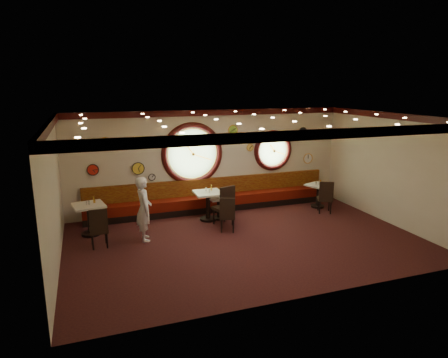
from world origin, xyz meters
TOP-DOWN VIEW (x-y plane):
  - floor at (0.00, 0.00)m, footprint 9.00×6.00m
  - ceiling at (0.00, 0.00)m, footprint 9.00×6.00m
  - wall_back at (0.00, 3.00)m, footprint 9.00×0.02m
  - wall_front at (0.00, -3.00)m, footprint 9.00×0.02m
  - wall_left at (-4.50, 0.00)m, footprint 0.02×6.00m
  - wall_right at (4.50, 0.00)m, footprint 0.02×6.00m
  - molding_back at (0.00, 2.95)m, footprint 9.00×0.10m
  - molding_front at (0.00, -2.95)m, footprint 9.00×0.10m
  - molding_left at (-4.45, 0.00)m, footprint 0.10×6.00m
  - molding_right at (4.45, 0.00)m, footprint 0.10×6.00m
  - banquette_base at (0.00, 2.72)m, footprint 8.00×0.55m
  - banquette_seat at (0.00, 2.72)m, footprint 8.00×0.55m
  - banquette_back at (0.00, 2.94)m, footprint 8.00×0.10m
  - porthole_left_glass at (-0.60, 3.00)m, footprint 1.66×0.02m
  - porthole_left_frame at (-0.60, 2.98)m, footprint 1.98×0.18m
  - porthole_left_ring at (-0.60, 2.95)m, footprint 1.61×0.03m
  - porthole_right_glass at (2.20, 3.00)m, footprint 1.10×0.02m
  - porthole_right_frame at (2.20, 2.98)m, footprint 1.38×0.18m
  - porthole_right_ring at (2.20, 2.95)m, footprint 1.09×0.03m
  - wall_clock_0 at (3.30, 2.96)m, footprint 0.28×0.03m
  - wall_clock_1 at (-3.60, 2.96)m, footprint 0.32×0.03m
  - wall_clock_2 at (3.55, 2.96)m, footprint 0.34×0.03m
  - wall_clock_3 at (-2.30, 2.96)m, footprint 0.36×0.03m
  - wall_clock_4 at (-3.20, 2.96)m, footprint 0.26×0.03m
  - wall_clock_5 at (1.35, 2.96)m, footprint 0.22×0.03m
  - wall_clock_6 at (-1.90, 2.96)m, footprint 0.20×0.03m
  - wall_clock_7 at (0.75, 2.96)m, footprint 0.30×0.03m
  - table_a at (-3.79, 1.78)m, footprint 0.91×0.91m
  - table_b at (-0.44, 1.89)m, footprint 0.82×0.82m
  - table_c at (-0.09, 1.91)m, footprint 0.65×0.65m
  - table_d at (3.38, 1.92)m, footprint 0.91×0.91m
  - chair_a at (-3.59, 0.77)m, footprint 0.45×0.45m
  - chair_b at (-0.23, 0.76)m, footprint 0.54×0.54m
  - chair_c at (-0.12, 1.25)m, footprint 0.62×0.62m
  - chair_d at (3.23, 1.29)m, footprint 0.58×0.58m
  - condiment_a_salt at (-3.84, 1.77)m, footprint 0.03×0.03m
  - condiment_b_salt at (-0.46, 1.99)m, footprint 0.04×0.04m
  - condiment_c_salt at (-0.18, 1.98)m, footprint 0.03×0.03m
  - condiment_d_salt at (3.29, 1.96)m, footprint 0.04×0.04m
  - condiment_a_pepper at (-3.78, 1.75)m, footprint 0.04×0.04m
  - condiment_b_pepper at (-0.41, 1.81)m, footprint 0.04×0.04m
  - condiment_c_pepper at (-0.08, 1.86)m, footprint 0.04×0.04m
  - condiment_d_pepper at (3.35, 1.87)m, footprint 0.03×0.03m
  - condiment_a_bottle at (-3.64, 1.88)m, footprint 0.06×0.06m
  - condiment_b_bottle at (-0.28, 2.03)m, footprint 0.05×0.05m
  - condiment_c_bottle at (0.01, 1.96)m, footprint 0.05×0.05m
  - condiment_d_bottle at (3.45, 1.95)m, footprint 0.05×0.05m
  - waiter at (-2.45, 0.94)m, footprint 0.41×0.62m

SIDE VIEW (x-z plane):
  - floor at x=0.00m, z-range 0.00..0.00m
  - banquette_base at x=0.00m, z-range 0.00..0.20m
  - banquette_seat at x=0.00m, z-range 0.20..0.50m
  - table_c at x=-0.09m, z-range 0.09..0.76m
  - table_d at x=3.38m, z-range 0.10..0.87m
  - table_a at x=-3.79m, z-range 0.11..0.97m
  - table_b at x=-0.44m, z-range 0.11..0.99m
  - chair_b at x=-0.23m, z-range 0.26..0.88m
  - chair_a at x=-3.59m, z-range 0.27..0.90m
  - chair_d at x=3.23m, z-range 0.27..0.92m
  - chair_c at x=-0.12m, z-range 0.31..1.04m
  - condiment_c_salt at x=-0.18m, z-range 0.68..0.77m
  - condiment_c_pepper at x=-0.08m, z-range 0.68..0.79m
  - banquette_back at x=0.00m, z-range 0.48..1.02m
  - condiment_c_bottle at x=0.01m, z-range 0.68..0.85m
  - condiment_d_pepper at x=3.35m, z-range 0.77..0.86m
  - condiment_d_salt at x=3.29m, z-range 0.77..0.87m
  - condiment_d_bottle at x=3.45m, z-range 0.77..0.92m
  - waiter at x=-2.45m, z-range 0.00..1.69m
  - condiment_a_salt at x=-3.84m, z-range 0.86..0.95m
  - condiment_a_pepper at x=-3.78m, z-range 0.86..0.97m
  - condiment_b_pepper at x=-0.41m, z-range 0.87..0.97m
  - condiment_b_salt at x=-0.46m, z-range 0.87..0.98m
  - condiment_a_bottle at x=-3.64m, z-range 0.86..1.04m
  - condiment_b_bottle at x=-0.28m, z-range 0.87..1.04m
  - wall_clock_6 at x=-1.90m, z-range 1.10..1.30m
  - wall_clock_2 at x=3.55m, z-range 1.28..1.62m
  - wall_clock_3 at x=-2.30m, z-range 1.32..1.68m
  - wall_clock_1 at x=-3.60m, z-range 1.39..1.71m
  - wall_back at x=0.00m, z-range 0.00..3.20m
  - wall_front at x=0.00m, z-range 0.00..3.20m
  - wall_left at x=-4.50m, z-range 0.00..3.20m
  - wall_right at x=4.50m, z-range 0.00..3.20m
  - porthole_right_ring at x=2.20m, z-range 1.26..2.34m
  - porthole_right_glass at x=2.20m, z-range 1.25..2.35m
  - porthole_right_frame at x=2.20m, z-range 1.11..2.49m
  - porthole_left_glass at x=-0.60m, z-range 1.02..2.68m
  - porthole_left_frame at x=-0.60m, z-range 0.86..2.84m
  - porthole_left_ring at x=-0.60m, z-range 1.04..2.66m
  - wall_clock_5 at x=1.35m, z-range 1.84..2.06m
  - wall_clock_4 at x=-3.20m, z-range 2.22..2.48m
  - wall_clock_0 at x=3.30m, z-range 2.26..2.54m
  - wall_clock_7 at x=0.75m, z-range 2.40..2.70m
  - molding_back at x=0.00m, z-range 3.02..3.20m
  - molding_front at x=0.00m, z-range 3.02..3.20m
  - molding_left at x=-4.45m, z-range 3.02..3.20m
  - molding_right at x=4.45m, z-range 3.02..3.20m
  - ceiling at x=0.00m, z-range 3.19..3.21m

